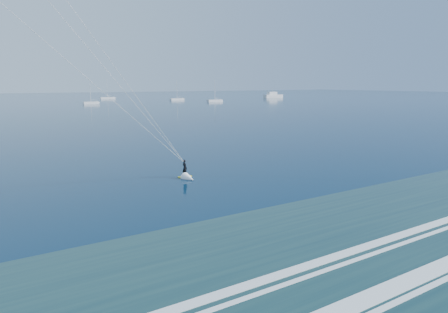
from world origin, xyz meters
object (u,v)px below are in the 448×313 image
at_px(kitesurfer_rig, 120,86).
at_px(sailboat_3, 91,103).
at_px(motor_yacht, 273,95).
at_px(sailboat_4, 108,98).
at_px(sailboat_6, 215,101).
at_px(sailboat_5, 177,99).

distance_m(kitesurfer_rig, sailboat_3, 168.07).
xyz_separation_m(motor_yacht, sailboat_4, (-103.57, 38.57, -0.90)).
bearing_deg(sailboat_4, sailboat_6, -61.94).
bearing_deg(sailboat_5, sailboat_4, 124.41).
xyz_separation_m(kitesurfer_rig, motor_yacht, (167.02, 183.70, -8.08)).
bearing_deg(sailboat_5, motor_yacht, 2.52).
bearing_deg(sailboat_3, sailboat_5, 17.47).
distance_m(motor_yacht, sailboat_4, 110.52).
relative_size(kitesurfer_rig, sailboat_6, 1.72).
bearing_deg(sailboat_5, sailboat_3, -162.53).
height_order(motor_yacht, sailboat_3, sailboat_3).
distance_m(kitesurfer_rig, motor_yacht, 248.40).
relative_size(sailboat_5, sailboat_6, 0.97).
xyz_separation_m(sailboat_4, sailboat_5, (28.68, -41.87, -0.01)).
distance_m(sailboat_3, sailboat_4, 64.03).
height_order(sailboat_4, sailboat_5, sailboat_4).
xyz_separation_m(sailboat_3, sailboat_4, (25.25, 58.84, 0.01)).
xyz_separation_m(motor_yacht, sailboat_5, (-74.89, -3.30, -0.90)).
relative_size(kitesurfer_rig, sailboat_4, 1.61).
relative_size(sailboat_4, sailboat_5, 1.10).
bearing_deg(sailboat_6, motor_yacht, 25.64).
bearing_deg(motor_yacht, sailboat_4, 159.58).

